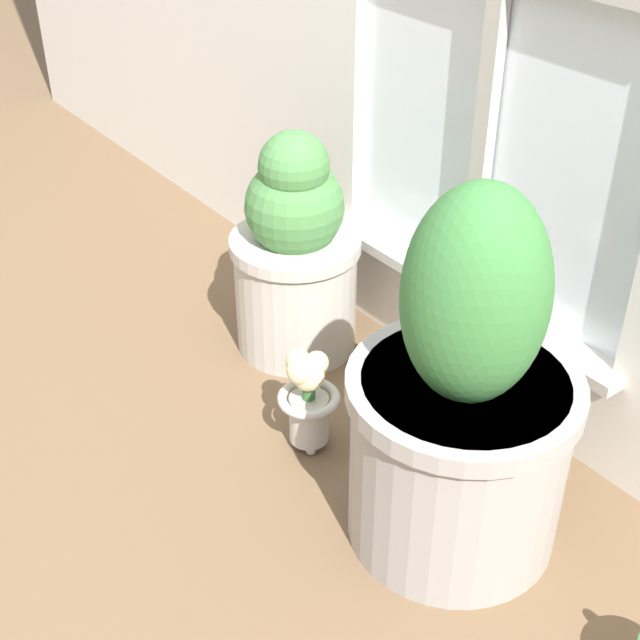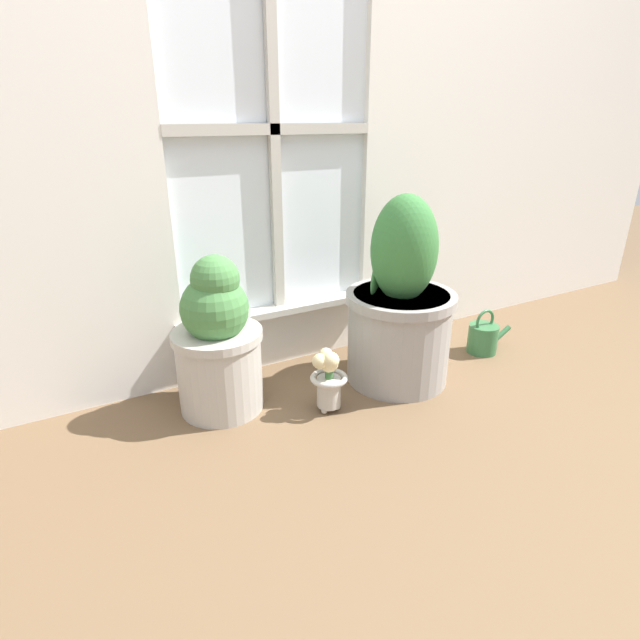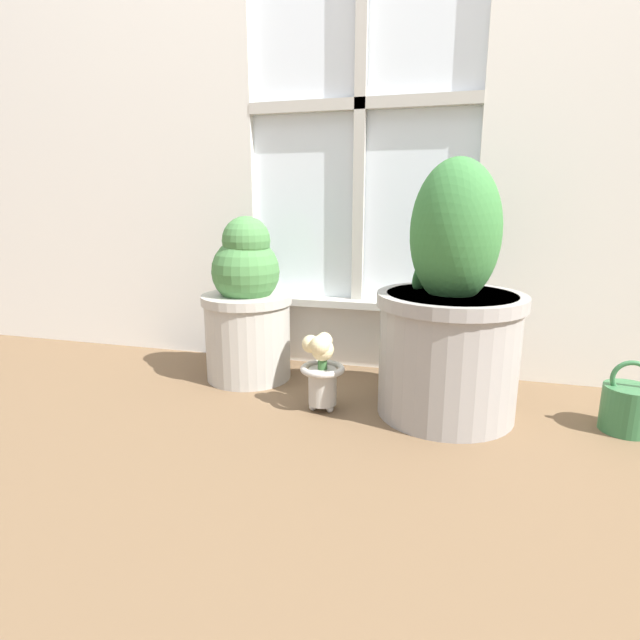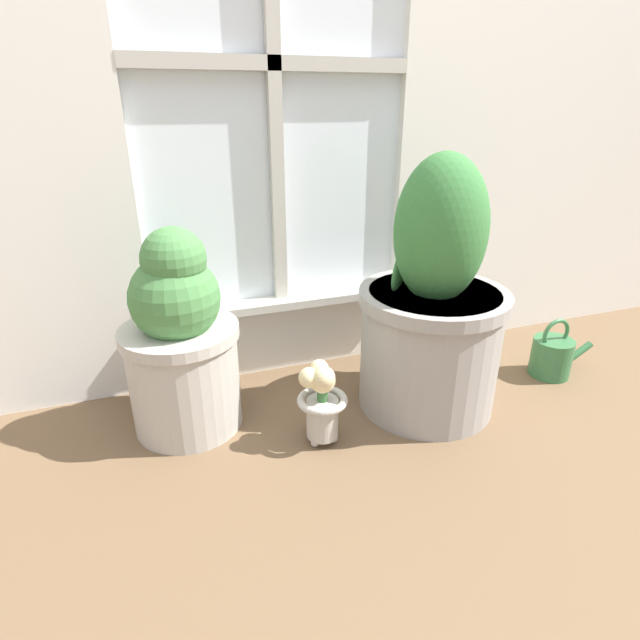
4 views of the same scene
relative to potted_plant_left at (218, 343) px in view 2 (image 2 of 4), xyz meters
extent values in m
plane|color=brown|center=(0.32, -0.33, -0.24)|extent=(10.00, 10.00, 0.00)
cube|color=silver|center=(1.60, 0.23, 1.01)|extent=(1.83, 0.05, 2.50)
cube|color=silver|center=(0.32, 0.23, -0.12)|extent=(0.75, 0.05, 0.24)
cube|color=white|center=(0.32, 0.24, 0.63)|extent=(0.75, 0.02, 1.26)
cube|color=#BCB7AD|center=(0.32, 0.22, 0.63)|extent=(0.04, 0.02, 1.26)
cube|color=#BCB7AD|center=(0.32, 0.22, 0.63)|extent=(0.75, 0.02, 0.04)
cube|color=#BCB7AD|center=(0.32, 0.19, -0.01)|extent=(0.81, 0.06, 0.02)
cylinder|color=#B7B2A8|center=(0.00, 0.00, -0.10)|extent=(0.27, 0.27, 0.28)
cylinder|color=#B7B2A8|center=(0.00, 0.00, 0.03)|extent=(0.29, 0.29, 0.03)
cylinder|color=#38281E|center=(0.00, 0.00, 0.04)|extent=(0.25, 0.25, 0.01)
sphere|color=#477F42|center=(0.00, 0.00, 0.12)|extent=(0.21, 0.21, 0.21)
sphere|color=#477F42|center=(0.01, 0.00, 0.21)|extent=(0.15, 0.15, 0.15)
ellipsoid|color=#477F42|center=(0.01, -0.06, 0.11)|extent=(0.10, 0.04, 0.14)
cylinder|color=#9E9993|center=(0.63, -0.12, -0.07)|extent=(0.37, 0.37, 0.33)
cylinder|color=#9E9993|center=(0.63, -0.12, 0.08)|extent=(0.39, 0.39, 0.03)
cylinder|color=#38281E|center=(0.63, -0.12, 0.09)|extent=(0.34, 0.34, 0.01)
ellipsoid|color=#387538|center=(0.63, -0.12, 0.26)|extent=(0.23, 0.23, 0.37)
ellipsoid|color=#387538|center=(0.58, -0.05, 0.18)|extent=(0.17, 0.13, 0.22)
sphere|color=#BCB7AD|center=(0.30, -0.16, -0.23)|extent=(0.02, 0.02, 0.02)
sphere|color=#BCB7AD|center=(0.28, -0.20, -0.23)|extent=(0.02, 0.02, 0.02)
sphere|color=#BCB7AD|center=(0.33, -0.20, -0.23)|extent=(0.02, 0.02, 0.02)
cylinder|color=#BCB7AD|center=(0.30, -0.19, -0.17)|extent=(0.08, 0.08, 0.10)
torus|color=#BCB7AD|center=(0.30, -0.19, -0.12)|extent=(0.12, 0.12, 0.02)
cylinder|color=#386633|center=(0.30, -0.19, -0.09)|extent=(0.03, 0.03, 0.06)
sphere|color=beige|center=(0.30, -0.19, -0.06)|extent=(0.06, 0.06, 0.06)
sphere|color=beige|center=(0.30, -0.17, -0.04)|extent=(0.05, 0.05, 0.05)
sphere|color=beige|center=(0.27, -0.19, -0.05)|extent=(0.05, 0.05, 0.05)
sphere|color=beige|center=(0.30, -0.20, -0.04)|extent=(0.05, 0.05, 0.05)
cylinder|color=#336B3D|center=(1.08, -0.11, -0.18)|extent=(0.12, 0.12, 0.12)
cylinder|color=#336B3D|center=(1.18, -0.11, -0.18)|extent=(0.10, 0.02, 0.07)
torus|color=#336B3D|center=(1.08, -0.11, -0.10)|extent=(0.10, 0.01, 0.10)
camera|label=1|loc=(1.39, -0.99, 0.97)|focal=50.00mm
camera|label=2|loc=(-0.41, -1.42, 0.67)|focal=28.00mm
camera|label=3|loc=(0.64, -1.44, 0.34)|focal=28.00mm
camera|label=4|loc=(-0.05, -1.15, 0.55)|focal=28.00mm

